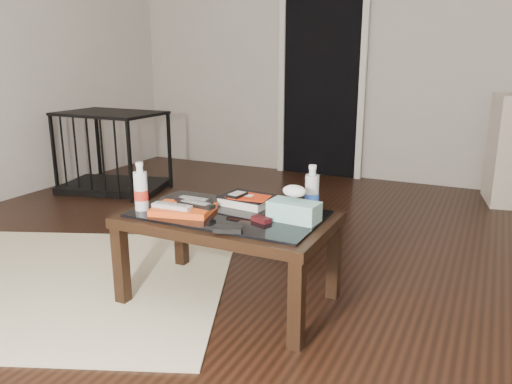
% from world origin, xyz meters
% --- Properties ---
extents(ground, '(5.00, 5.00, 0.00)m').
position_xyz_m(ground, '(0.00, 0.00, 0.00)').
color(ground, black).
rests_on(ground, ground).
extents(doorway, '(0.90, 0.08, 2.07)m').
position_xyz_m(doorway, '(-0.40, 2.47, 1.02)').
color(doorway, black).
rests_on(doorway, ground).
extents(coffee_table, '(1.00, 0.60, 0.46)m').
position_xyz_m(coffee_table, '(0.10, -0.40, 0.40)').
color(coffee_table, black).
rests_on(coffee_table, ground).
extents(rug, '(2.42, 2.15, 0.01)m').
position_xyz_m(rug, '(-0.92, -0.68, 0.01)').
color(rug, beige).
rests_on(rug, ground).
extents(pet_crate, '(1.03, 0.82, 0.71)m').
position_xyz_m(pet_crate, '(-1.90, 1.05, 0.23)').
color(pet_crate, black).
rests_on(pet_crate, ground).
extents(magazines, '(0.32, 0.27, 0.03)m').
position_xyz_m(magazines, '(-0.09, -0.49, 0.48)').
color(magazines, '#E84D15').
rests_on(magazines, coffee_table).
extents(remote_silver, '(0.20, 0.06, 0.02)m').
position_xyz_m(remote_silver, '(-0.13, -0.54, 0.50)').
color(remote_silver, '#B4B5B9').
rests_on(remote_silver, magazines).
extents(remote_black_front, '(0.20, 0.07, 0.02)m').
position_xyz_m(remote_black_front, '(-0.04, -0.47, 0.50)').
color(remote_black_front, black).
rests_on(remote_black_front, magazines).
extents(remote_black_back, '(0.20, 0.05, 0.02)m').
position_xyz_m(remote_black_back, '(-0.09, -0.41, 0.50)').
color(remote_black_back, black).
rests_on(remote_black_back, magazines).
extents(textbook, '(0.27, 0.23, 0.05)m').
position_xyz_m(textbook, '(0.13, -0.24, 0.48)').
color(textbook, black).
rests_on(textbook, coffee_table).
extents(dvd_mailers, '(0.20, 0.15, 0.01)m').
position_xyz_m(dvd_mailers, '(0.14, -0.25, 0.51)').
color(dvd_mailers, red).
rests_on(dvd_mailers, textbook).
extents(ipod, '(0.08, 0.11, 0.02)m').
position_xyz_m(ipod, '(0.09, -0.29, 0.52)').
color(ipod, black).
rests_on(ipod, dvd_mailers).
extents(flip_phone, '(0.10, 0.08, 0.02)m').
position_xyz_m(flip_phone, '(0.31, -0.46, 0.47)').
color(flip_phone, black).
rests_on(flip_phone, coffee_table).
extents(wallet, '(0.14, 0.11, 0.02)m').
position_xyz_m(wallet, '(0.23, -0.64, 0.47)').
color(wallet, black).
rests_on(wallet, coffee_table).
extents(water_bottle_left, '(0.08, 0.08, 0.24)m').
position_xyz_m(water_bottle_left, '(-0.30, -0.55, 0.58)').
color(water_bottle_left, silver).
rests_on(water_bottle_left, coffee_table).
extents(water_bottle_right, '(0.07, 0.07, 0.24)m').
position_xyz_m(water_bottle_right, '(0.47, -0.25, 0.58)').
color(water_bottle_right, silver).
rests_on(water_bottle_right, coffee_table).
extents(tissue_box, '(0.24, 0.14, 0.09)m').
position_xyz_m(tissue_box, '(0.43, -0.38, 0.51)').
color(tissue_box, teal).
rests_on(tissue_box, coffee_table).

